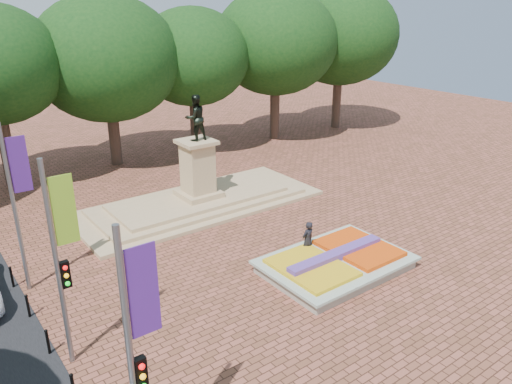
% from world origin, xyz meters
% --- Properties ---
extents(ground, '(90.00, 90.00, 0.00)m').
position_xyz_m(ground, '(0.00, 0.00, 0.00)').
color(ground, brown).
rests_on(ground, ground).
extents(flower_bed, '(6.30, 4.30, 0.91)m').
position_xyz_m(flower_bed, '(1.03, -2.00, 0.38)').
color(flower_bed, gray).
rests_on(flower_bed, ground).
extents(monument, '(14.00, 6.00, 6.40)m').
position_xyz_m(monument, '(0.00, 8.00, 0.88)').
color(monument, tan).
rests_on(monument, ground).
extents(tree_row_back, '(44.80, 8.80, 10.43)m').
position_xyz_m(tree_row_back, '(2.33, 18.00, 6.67)').
color(tree_row_back, '#37261E').
rests_on(tree_row_back, ground).
extents(banner_poles, '(0.88, 11.17, 7.00)m').
position_xyz_m(banner_poles, '(-10.08, -1.31, 3.88)').
color(banner_poles, slate).
rests_on(banner_poles, ground).
extents(bollard_row, '(0.12, 13.12, 0.98)m').
position_xyz_m(bollard_row, '(-10.70, -1.50, 0.53)').
color(bollard_row, black).
rests_on(bollard_row, ground).
extents(pedestrian, '(0.70, 0.49, 1.82)m').
position_xyz_m(pedestrian, '(0.74, -0.44, 0.91)').
color(pedestrian, black).
rests_on(pedestrian, ground).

